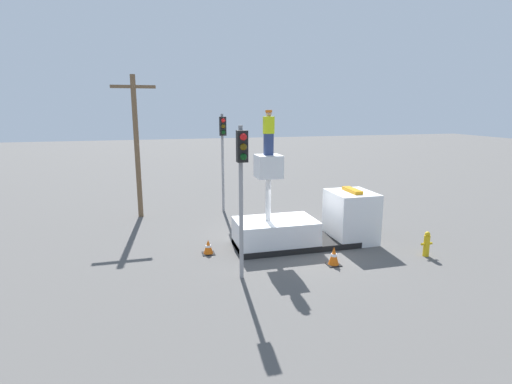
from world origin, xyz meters
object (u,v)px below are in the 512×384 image
Objects in this scene: traffic_light_pole at (242,173)px; traffic_cone_curbside at (334,256)px; worker at (269,133)px; fire_hydrant at (427,244)px; bucket_truck at (310,225)px; traffic_cone_rear at (208,247)px; traffic_light_across at (223,143)px; utility_pole at (137,142)px.

traffic_cone_curbside is (3.54, 0.34, -3.33)m from traffic_light_pole.
worker is 1.74× the size of fire_hydrant.
bucket_truck reaches higher than fire_hydrant.
traffic_cone_rear is at bearing 151.51° from traffic_cone_curbside.
bucket_truck is 5.26m from traffic_light_pole.
traffic_light_across reaches higher than bucket_truck.
worker is 6.40m from traffic_light_across.
traffic_light_across reaches higher than traffic_light_pole.
fire_hydrant is at bearing -53.79° from traffic_light_across.
worker reaches higher than traffic_cone_rear.
fire_hydrant is 14.52m from utility_pole.
traffic_light_across reaches higher than fire_hydrant.
traffic_cone_curbside is at bearing -52.20° from worker.
bucket_truck is 1.11× the size of traffic_light_across.
traffic_cone_curbside is (-0.00, -2.37, -0.54)m from bucket_truck.
bucket_truck is 0.82× the size of utility_pole.
bucket_truck is 5.99× the size of fire_hydrant.
bucket_truck is 1.16× the size of traffic_light_pole.
utility_pole reaches higher than worker.
traffic_light_pole is at bearing -73.87° from traffic_cone_rear.
traffic_light_pole is 0.70× the size of utility_pole.
traffic_cone_rear is (-1.80, -6.32, -3.53)m from traffic_light_across.
bucket_truck is at bearing -42.73° from utility_pole.
traffic_light_across is 9.16× the size of traffic_cone_rear.
utility_pole is at bearing 112.41° from traffic_cone_rear.
utility_pole is at bearing 140.65° from fire_hydrant.
traffic_light_across is at bearing 111.80° from bucket_truck.
fire_hydrant is (6.42, -8.77, -3.32)m from traffic_light_across.
traffic_cone_rear is 4.92m from traffic_cone_curbside.
worker reaches higher than fire_hydrant.
fire_hydrant is 1.70× the size of traffic_cone_rear.
bucket_truck is 10.02m from utility_pole.
fire_hydrant is at bearing 1.80° from traffic_light_pole.
fire_hydrant is 0.14× the size of utility_pole.
utility_pole reaches higher than traffic_light_across.
traffic_cone_rear is at bearing -67.59° from utility_pole.
utility_pole reaches higher than traffic_cone_rear.
traffic_light_pole reaches higher than fire_hydrant.
traffic_cone_curbside is (-3.90, 0.11, -0.16)m from fire_hydrant.
fire_hydrant reaches higher than traffic_cone_curbside.
bucket_truck is at bearing 37.35° from traffic_light_pole.
worker is 5.34m from traffic_cone_curbside.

